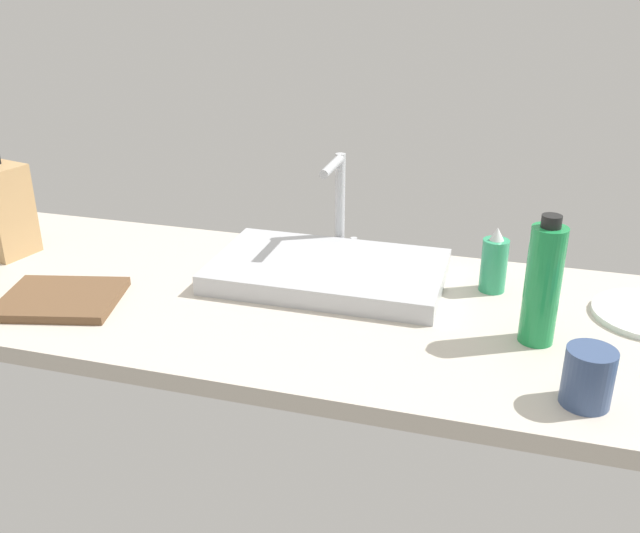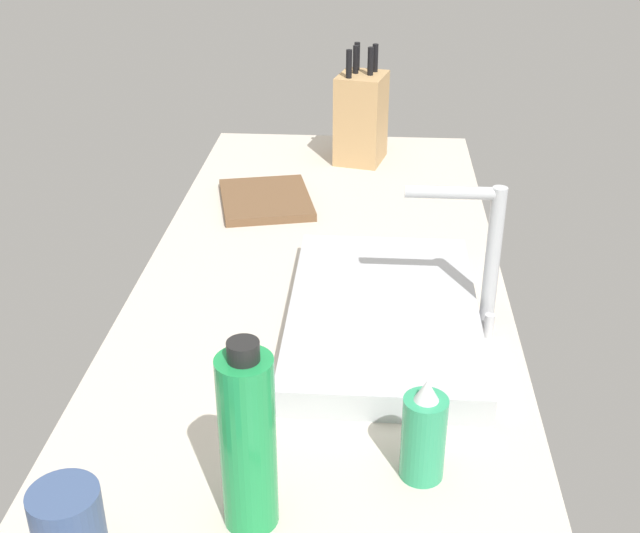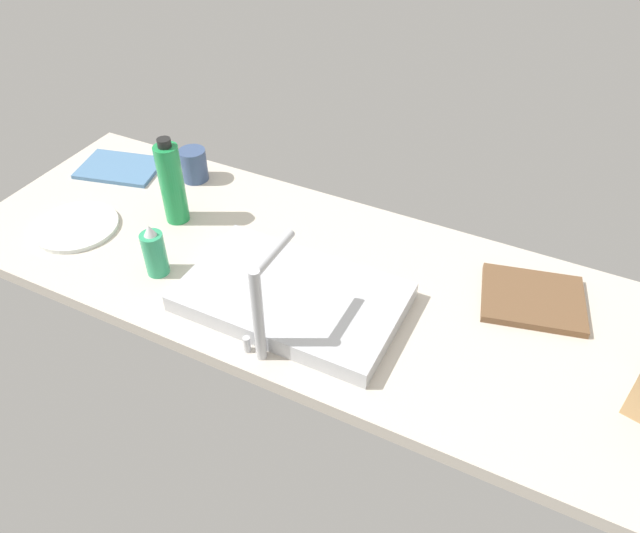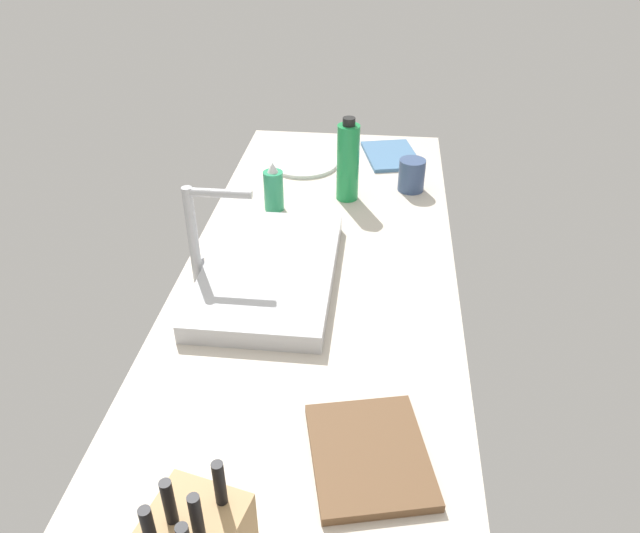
{
  "view_description": "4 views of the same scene",
  "coord_description": "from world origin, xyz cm",
  "px_view_note": "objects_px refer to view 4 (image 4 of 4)",
  "views": [
    {
      "loc": [
        38.57,
        -123.57,
        67.6
      ],
      "look_at": [
        2.59,
        2.06,
        10.79
      ],
      "focal_mm": 38.98,
      "sensor_mm": 36.0,
      "label": 1
    },
    {
      "loc": [
        116.62,
        9.05,
        74.15
      ],
      "look_at": [
        -4.32,
        0.49,
        11.08
      ],
      "focal_mm": 45.74,
      "sensor_mm": 36.0,
      "label": 2
    },
    {
      "loc": [
        -49.21,
        98.59,
        102.84
      ],
      "look_at": [
        -0.92,
        2.23,
        9.06
      ],
      "focal_mm": 33.91,
      "sensor_mm": 36.0,
      "label": 3
    },
    {
      "loc": [
        -116.88,
        -13.87,
        87.8
      ],
      "look_at": [
        0.32,
        -1.0,
        9.08
      ],
      "focal_mm": 34.57,
      "sensor_mm": 36.0,
      "label": 4
    }
  ],
  "objects_px": {
    "water_bottle": "(348,162)",
    "soap_bottle": "(274,189)",
    "faucet": "(200,226)",
    "coffee_mug": "(412,175)",
    "dish_towel": "(391,155)",
    "dinner_plate": "(303,163)",
    "sink_basin": "(269,272)",
    "cutting_board": "(369,455)"
  },
  "relations": [
    {
      "from": "soap_bottle",
      "to": "dinner_plate",
      "type": "height_order",
      "value": "soap_bottle"
    },
    {
      "from": "water_bottle",
      "to": "sink_basin",
      "type": "bearing_deg",
      "value": 160.9
    },
    {
      "from": "dish_towel",
      "to": "coffee_mug",
      "type": "xyz_separation_m",
      "value": [
        -0.24,
        -0.06,
        0.04
      ]
    },
    {
      "from": "faucet",
      "to": "dish_towel",
      "type": "bearing_deg",
      "value": -29.07
    },
    {
      "from": "faucet",
      "to": "dish_towel",
      "type": "height_order",
      "value": "faucet"
    },
    {
      "from": "soap_bottle",
      "to": "dish_towel",
      "type": "height_order",
      "value": "soap_bottle"
    },
    {
      "from": "dish_towel",
      "to": "coffee_mug",
      "type": "relative_size",
      "value": 2.44
    },
    {
      "from": "soap_bottle",
      "to": "faucet",
      "type": "bearing_deg",
      "value": 164.63
    },
    {
      "from": "dinner_plate",
      "to": "cutting_board",
      "type": "bearing_deg",
      "value": -167.15
    },
    {
      "from": "dinner_plate",
      "to": "dish_towel",
      "type": "distance_m",
      "value": 0.3
    },
    {
      "from": "soap_bottle",
      "to": "dish_towel",
      "type": "relative_size",
      "value": 0.61
    },
    {
      "from": "sink_basin",
      "to": "water_bottle",
      "type": "bearing_deg",
      "value": -19.1
    },
    {
      "from": "faucet",
      "to": "water_bottle",
      "type": "xyz_separation_m",
      "value": [
        0.46,
        -0.3,
        -0.03
      ]
    },
    {
      "from": "sink_basin",
      "to": "cutting_board",
      "type": "height_order",
      "value": "sink_basin"
    },
    {
      "from": "cutting_board",
      "to": "sink_basin",
      "type": "bearing_deg",
      "value": 27.38
    },
    {
      "from": "faucet",
      "to": "water_bottle",
      "type": "relative_size",
      "value": 0.99
    },
    {
      "from": "faucet",
      "to": "coffee_mug",
      "type": "xyz_separation_m",
      "value": [
        0.53,
        -0.49,
        -0.1
      ]
    },
    {
      "from": "soap_bottle",
      "to": "dinner_plate",
      "type": "xyz_separation_m",
      "value": [
        0.31,
        -0.04,
        -0.06
      ]
    },
    {
      "from": "water_bottle",
      "to": "soap_bottle",
      "type": "bearing_deg",
      "value": 114.2
    },
    {
      "from": "dish_towel",
      "to": "faucet",
      "type": "bearing_deg",
      "value": 150.93
    },
    {
      "from": "sink_basin",
      "to": "dish_towel",
      "type": "bearing_deg",
      "value": -20.27
    },
    {
      "from": "soap_bottle",
      "to": "dish_towel",
      "type": "xyz_separation_m",
      "value": [
        0.4,
        -0.33,
        -0.06
      ]
    },
    {
      "from": "coffee_mug",
      "to": "soap_bottle",
      "type": "bearing_deg",
      "value": 113.07
    },
    {
      "from": "soap_bottle",
      "to": "coffee_mug",
      "type": "relative_size",
      "value": 1.48
    },
    {
      "from": "water_bottle",
      "to": "dinner_plate",
      "type": "xyz_separation_m",
      "value": [
        0.22,
        0.16,
        -0.11
      ]
    },
    {
      "from": "sink_basin",
      "to": "faucet",
      "type": "distance_m",
      "value": 0.2
    },
    {
      "from": "sink_basin",
      "to": "coffee_mug",
      "type": "height_order",
      "value": "coffee_mug"
    },
    {
      "from": "dish_towel",
      "to": "coffee_mug",
      "type": "distance_m",
      "value": 0.25
    },
    {
      "from": "dinner_plate",
      "to": "water_bottle",
      "type": "bearing_deg",
      "value": -144.14
    },
    {
      "from": "cutting_board",
      "to": "dinner_plate",
      "type": "distance_m",
      "value": 1.19
    },
    {
      "from": "dish_towel",
      "to": "cutting_board",
      "type": "bearing_deg",
      "value": 179.09
    },
    {
      "from": "dinner_plate",
      "to": "coffee_mug",
      "type": "distance_m",
      "value": 0.38
    },
    {
      "from": "soap_bottle",
      "to": "coffee_mug",
      "type": "height_order",
      "value": "soap_bottle"
    },
    {
      "from": "cutting_board",
      "to": "faucet",
      "type": "bearing_deg",
      "value": 40.12
    },
    {
      "from": "sink_basin",
      "to": "faucet",
      "type": "xyz_separation_m",
      "value": [
        -0.02,
        0.15,
        0.13
      ]
    },
    {
      "from": "sink_basin",
      "to": "cutting_board",
      "type": "xyz_separation_m",
      "value": [
        -0.5,
        -0.26,
        -0.01
      ]
    },
    {
      "from": "sink_basin",
      "to": "water_bottle",
      "type": "relative_size",
      "value": 2.05
    },
    {
      "from": "faucet",
      "to": "dinner_plate",
      "type": "distance_m",
      "value": 0.71
    },
    {
      "from": "sink_basin",
      "to": "dinner_plate",
      "type": "xyz_separation_m",
      "value": [
        0.66,
        0.01,
        -0.02
      ]
    },
    {
      "from": "sink_basin",
      "to": "dinner_plate",
      "type": "distance_m",
      "value": 0.66
    },
    {
      "from": "dinner_plate",
      "to": "dish_towel",
      "type": "bearing_deg",
      "value": -71.74
    },
    {
      "from": "water_bottle",
      "to": "dish_towel",
      "type": "relative_size",
      "value": 1.04
    }
  ]
}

